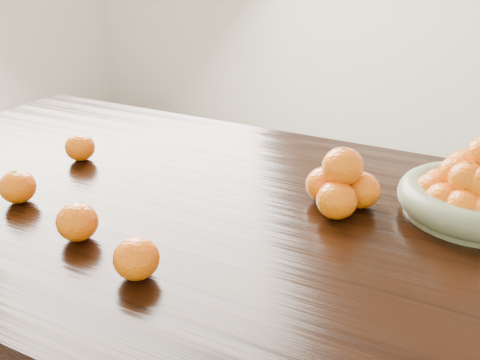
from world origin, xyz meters
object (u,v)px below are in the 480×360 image
at_px(fruit_bowl, 477,193).
at_px(dining_table, 242,249).
at_px(orange_pyramid, 341,185).
at_px(loose_orange_0, 18,187).

bearing_deg(fruit_bowl, dining_table, -154.35).
relative_size(fruit_bowl, orange_pyramid, 1.97).
distance_m(fruit_bowl, orange_pyramid, 0.27).
xyz_separation_m(dining_table, orange_pyramid, (0.17, 0.11, 0.14)).
height_order(dining_table, orange_pyramid, orange_pyramid).
xyz_separation_m(dining_table, fruit_bowl, (0.42, 0.20, 0.14)).
bearing_deg(fruit_bowl, loose_orange_0, -156.15).
height_order(orange_pyramid, loose_orange_0, orange_pyramid).
relative_size(dining_table, orange_pyramid, 12.97).
bearing_deg(orange_pyramid, fruit_bowl, 20.90).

